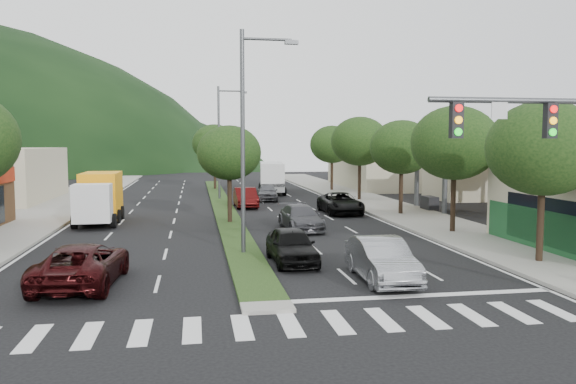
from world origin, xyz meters
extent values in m
plane|color=black|center=(0.00, 0.00, 0.00)|extent=(160.00, 160.00, 0.00)
cube|color=gray|center=(12.50, 25.00, 0.07)|extent=(5.00, 90.00, 0.15)
cube|color=gray|center=(-13.00, 25.00, 0.07)|extent=(6.00, 90.00, 0.15)
cube|color=#193212|center=(0.00, 28.00, 0.06)|extent=(1.60, 56.00, 0.12)
cube|color=silver|center=(0.00, -2.00, 0.01)|extent=(19.00, 2.20, 0.01)
cylinder|color=#47494C|center=(7.60, -1.50, 6.30)|extent=(6.00, 0.18, 0.18)
cube|color=black|center=(8.40, -1.65, 5.70)|extent=(0.35, 0.25, 1.05)
cube|color=black|center=(5.40, -1.65, 5.70)|extent=(0.35, 0.25, 1.05)
cube|color=silver|center=(19.00, 22.00, 5.00)|extent=(12.00, 8.00, 0.50)
cube|color=#F3AB0C|center=(19.00, 22.00, 4.65)|extent=(12.20, 8.20, 0.50)
cylinder|color=#47494C|center=(15.00, 19.50, 2.30)|extent=(0.36, 0.36, 4.60)
cylinder|color=#47494C|center=(23.00, 19.50, 2.30)|extent=(0.36, 0.36, 4.60)
cylinder|color=#47494C|center=(15.00, 24.50, 2.30)|extent=(0.36, 0.36, 4.60)
cylinder|color=#47494C|center=(23.00, 24.50, 2.30)|extent=(0.36, 0.36, 4.60)
cube|color=black|center=(15.00, 22.00, 0.55)|extent=(0.80, 1.60, 1.10)
cube|color=black|center=(23.00, 22.00, 0.55)|extent=(0.80, 1.60, 1.10)
cube|color=#BAB294|center=(19.50, 44.00, 2.60)|extent=(10.00, 16.00, 5.20)
cylinder|color=black|center=(12.00, 4.00, 1.97)|extent=(0.28, 0.28, 3.64)
ellipsoid|color=black|center=(12.00, 4.00, 4.83)|extent=(4.60, 4.60, 3.91)
cylinder|color=black|center=(12.00, 12.00, 2.05)|extent=(0.28, 0.28, 3.81)
ellipsoid|color=black|center=(12.00, 12.00, 5.05)|extent=(4.80, 4.80, 4.08)
cylinder|color=black|center=(12.00, 20.00, 1.94)|extent=(0.28, 0.28, 3.58)
ellipsoid|color=black|center=(12.00, 20.00, 4.76)|extent=(4.40, 4.40, 3.74)
cylinder|color=black|center=(12.00, 30.00, 2.11)|extent=(0.28, 0.28, 3.92)
ellipsoid|color=black|center=(12.00, 30.00, 5.19)|extent=(5.00, 5.00, 4.25)
cylinder|color=black|center=(12.00, 40.00, 2.00)|extent=(0.28, 0.28, 3.70)
ellipsoid|color=black|center=(12.00, 40.00, 4.90)|extent=(4.60, 4.60, 3.91)
cylinder|color=black|center=(0.00, 18.00, 1.80)|extent=(0.28, 0.28, 3.36)
ellipsoid|color=black|center=(0.00, 18.00, 4.44)|extent=(4.00, 4.00, 3.40)
cylinder|color=black|center=(0.00, 44.00, 2.02)|extent=(0.28, 0.28, 3.81)
ellipsoid|color=black|center=(0.00, 44.00, 5.02)|extent=(4.80, 4.80, 4.08)
cylinder|color=#47494C|center=(0.00, 8.00, 5.00)|extent=(0.20, 0.20, 10.00)
cylinder|color=#47494C|center=(1.10, 8.00, 9.60)|extent=(2.20, 0.12, 0.12)
cube|color=#47494C|center=(2.20, 8.00, 9.50)|extent=(0.60, 0.25, 0.18)
cylinder|color=#47494C|center=(0.00, 33.00, 5.00)|extent=(0.20, 0.20, 10.00)
cylinder|color=#47494C|center=(1.10, 33.00, 9.60)|extent=(2.20, 0.12, 0.12)
cube|color=#47494C|center=(2.20, 33.00, 9.50)|extent=(0.60, 0.25, 0.18)
imported|color=gray|center=(4.59, 2.38, 0.78)|extent=(1.76, 4.78, 1.56)
imported|color=black|center=(-6.10, 3.46, 0.76)|extent=(2.89, 5.63, 1.52)
imported|color=black|center=(1.85, 5.92, 0.74)|extent=(1.89, 4.42, 1.49)
imported|color=#424247|center=(3.93, 14.81, 0.71)|extent=(2.25, 4.99, 1.42)
imported|color=#450B0B|center=(1.78, 26.76, 0.77)|extent=(1.69, 4.68, 1.54)
imported|color=black|center=(8.13, 21.76, 0.75)|extent=(2.50, 5.39, 1.50)
imported|color=#525358|center=(4.12, 31.76, 0.75)|extent=(2.19, 4.53, 1.49)
cube|color=white|center=(-8.03, 16.81, 1.55)|extent=(2.14, 1.58, 2.23)
cube|color=#FF9F0D|center=(-8.09, 20.40, 1.65)|extent=(2.29, 4.11, 3.01)
cube|color=black|center=(-8.08, 19.63, 0.44)|extent=(2.02, 5.65, 0.29)
cylinder|color=black|center=(-6.93, 17.24, 0.44)|extent=(0.30, 0.88, 0.87)
cylinder|color=black|center=(-9.16, 17.20, 0.44)|extent=(0.30, 0.88, 0.87)
cylinder|color=black|center=(-6.96, 19.35, 0.44)|extent=(0.30, 0.88, 0.87)
cylinder|color=black|center=(-9.19, 19.32, 0.44)|extent=(0.30, 0.88, 0.87)
cylinder|color=black|center=(-6.98, 21.27, 0.44)|extent=(0.30, 0.88, 0.87)
cylinder|color=black|center=(-9.21, 21.24, 0.44)|extent=(0.30, 0.88, 0.87)
cube|color=silver|center=(5.50, 38.85, 1.74)|extent=(3.09, 8.25, 2.68)
cube|color=slate|center=(5.50, 38.85, 1.07)|extent=(3.15, 8.25, 0.31)
cylinder|color=black|center=(4.73, 42.17, 0.40)|extent=(0.40, 0.83, 0.81)
cylinder|color=black|center=(6.96, 41.93, 0.40)|extent=(0.40, 0.83, 0.81)
cylinder|color=black|center=(4.63, 41.21, 0.40)|extent=(0.40, 0.83, 0.81)
cylinder|color=black|center=(6.85, 40.97, 0.40)|extent=(0.40, 0.83, 0.81)
cylinder|color=black|center=(4.08, 36.09, 0.40)|extent=(0.40, 0.83, 0.81)
cylinder|color=black|center=(6.30, 35.85, 0.40)|extent=(0.40, 0.83, 0.81)
camera|label=1|loc=(-2.11, -17.02, 5.04)|focal=35.00mm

